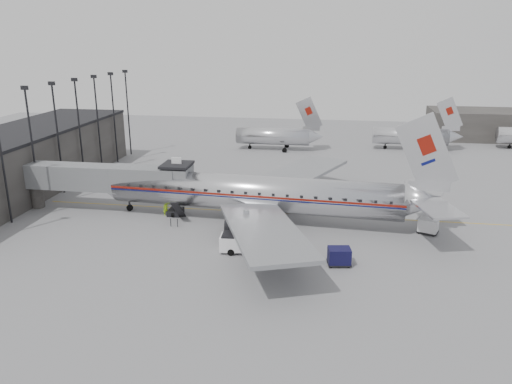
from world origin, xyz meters
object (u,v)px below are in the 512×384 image
at_px(service_van, 248,240).
at_px(baggage_cart_navy, 339,256).
at_px(ramp_worker, 166,209).
at_px(airliner, 261,194).
at_px(baggage_cart_white, 428,226).

distance_m(service_van, baggage_cart_navy, 9.21).
distance_m(baggage_cart_navy, ramp_worker, 23.33).
relative_size(service_van, ramp_worker, 3.15).
xyz_separation_m(airliner, ramp_worker, (-11.65, 0.06, -2.52)).
bearing_deg(ramp_worker, airliner, -29.40).
bearing_deg(baggage_cart_white, ramp_worker, -159.59).
xyz_separation_m(service_van, baggage_cart_navy, (9.06, -1.61, -0.43)).
bearing_deg(service_van, airliner, 86.62).
distance_m(airliner, baggage_cart_white, 19.06).
bearing_deg(baggage_cart_white, service_van, -134.54).
xyz_separation_m(airliner, baggage_cart_navy, (9.11, -10.60, -2.48)).
bearing_deg(airliner, baggage_cart_navy, -45.54).
bearing_deg(airliner, service_van, -85.89).
height_order(service_van, ramp_worker, service_van).
bearing_deg(baggage_cart_white, baggage_cart_navy, -113.01).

